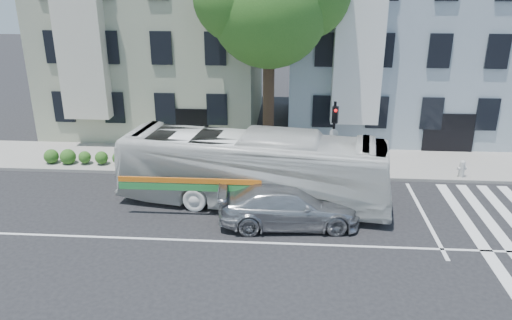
# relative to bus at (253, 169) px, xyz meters

# --- Properties ---
(ground) EXTENTS (120.00, 120.00, 0.00)m
(ground) POSITION_rel_bus_xyz_m (0.38, -3.20, -1.55)
(ground) COLOR black
(ground) RESTS_ON ground
(sidewalk_far) EXTENTS (80.00, 4.00, 0.15)m
(sidewalk_far) POSITION_rel_bus_xyz_m (0.38, 4.80, -1.47)
(sidewalk_far) COLOR gray
(sidewalk_far) RESTS_ON ground
(building_left) EXTENTS (12.00, 10.00, 11.00)m
(building_left) POSITION_rel_bus_xyz_m (-6.62, 11.80, 3.95)
(building_left) COLOR #99A086
(building_left) RESTS_ON ground
(building_right) EXTENTS (12.00, 10.00, 11.00)m
(building_right) POSITION_rel_bus_xyz_m (7.38, 11.80, 3.95)
(building_right) COLOR #93A4AF
(building_right) RESTS_ON ground
(street_tree) EXTENTS (7.30, 5.90, 11.10)m
(street_tree) POSITION_rel_bus_xyz_m (0.44, 5.54, 6.29)
(street_tree) COLOR #2D2116
(street_tree) RESTS_ON ground
(bus) EXTENTS (4.18, 11.36, 3.09)m
(bus) POSITION_rel_bus_xyz_m (0.00, 0.00, 0.00)
(bus) COLOR silver
(bus) RESTS_ON ground
(sedan) EXTENTS (2.59, 5.51, 1.55)m
(sedan) POSITION_rel_bus_xyz_m (1.50, -1.70, -0.77)
(sedan) COLOR #ABADB2
(sedan) RESTS_ON ground
(hedge) EXTENTS (8.51, 2.42, 0.70)m
(hedge) POSITION_rel_bus_xyz_m (-6.06, 3.60, -1.05)
(hedge) COLOR #28551B
(hedge) RESTS_ON sidewalk_far
(traffic_signal) EXTENTS (0.37, 0.51, 3.71)m
(traffic_signal) POSITION_rel_bus_xyz_m (3.44, 2.74, 0.85)
(traffic_signal) COLOR black
(traffic_signal) RESTS_ON ground
(fire_hydrant) EXTENTS (0.46, 0.26, 0.81)m
(fire_hydrant) POSITION_rel_bus_xyz_m (9.45, 3.21, -0.98)
(fire_hydrant) COLOR #BABAB6
(fire_hydrant) RESTS_ON sidewalk_far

